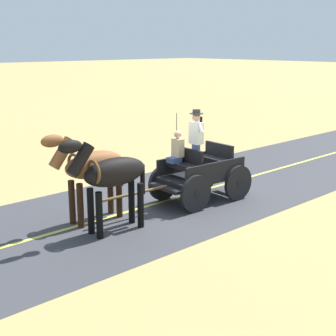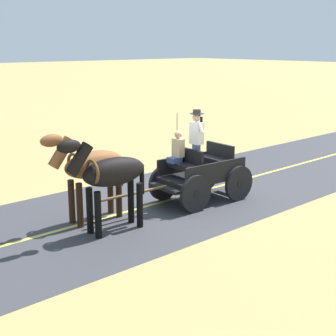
{
  "view_description": "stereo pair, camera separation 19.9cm",
  "coord_description": "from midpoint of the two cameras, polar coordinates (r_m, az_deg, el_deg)",
  "views": [
    {
      "loc": [
        -9.32,
        9.27,
        4.1
      ],
      "look_at": [
        -0.56,
        1.18,
        1.1
      ],
      "focal_mm": 52.66,
      "sensor_mm": 36.0,
      "label": 1
    },
    {
      "loc": [
        -9.45,
        9.13,
        4.1
      ],
      "look_at": [
        -0.56,
        1.18,
        1.1
      ],
      "focal_mm": 52.66,
      "sensor_mm": 36.0,
      "label": 2
    }
  ],
  "objects": [
    {
      "name": "ground_plane",
      "position": [
        13.77,
        2.53,
        -3.21
      ],
      "size": [
        200.0,
        200.0,
        0.0
      ],
      "primitive_type": "plane",
      "color": "tan"
    },
    {
      "name": "road_surface",
      "position": [
        13.77,
        2.53,
        -3.2
      ],
      "size": [
        5.23,
        160.0,
        0.01
      ],
      "primitive_type": "cube",
      "color": "#38383D",
      "rests_on": "ground"
    },
    {
      "name": "road_centre_stripe",
      "position": [
        13.76,
        2.53,
        -3.18
      ],
      "size": [
        0.12,
        160.0,
        0.0
      ],
      "primitive_type": "cube",
      "color": "#DBCC4C",
      "rests_on": "road_surface"
    },
    {
      "name": "horse_drawn_carriage",
      "position": [
        13.12,
        4.07,
        -0.41
      ],
      "size": [
        1.55,
        4.52,
        2.5
      ],
      "color": "black",
      "rests_on": "ground"
    },
    {
      "name": "horse_near_side",
      "position": [
        10.88,
        -6.23,
        -0.74
      ],
      "size": [
        0.67,
        2.14,
        2.21
      ],
      "color": "black",
      "rests_on": "ground"
    },
    {
      "name": "horse_off_side",
      "position": [
        11.59,
        -8.49,
        0.11
      ],
      "size": [
        0.59,
        2.13,
        2.21
      ],
      "color": "brown",
      "rests_on": "ground"
    }
  ]
}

